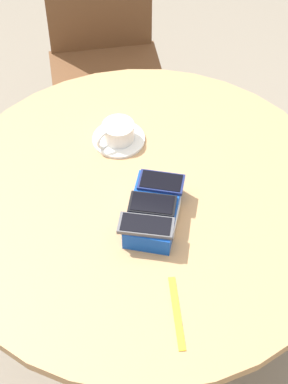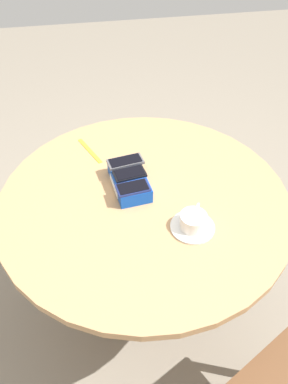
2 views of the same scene
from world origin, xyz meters
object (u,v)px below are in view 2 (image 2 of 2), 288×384
Objects in this scene: phone_black at (129,173)px; lanyard_strap at (90,151)px; saucer at (192,227)px; round_table at (144,213)px; coffee_cup at (193,220)px; phone_box at (129,181)px; phone_navy at (133,188)px; phone_gray at (125,162)px.

lanyard_strap is (-0.25, -0.13, -0.06)m from phone_black.
round_table is at bearing -144.06° from saucer.
coffee_cup is 0.60× the size of lanyard_strap.
saucer is at bearing 35.18° from phone_black.
phone_box is 1.52× the size of saucer.
phone_black is 0.08m from phone_navy.
lanyard_strap is at bearing -143.95° from phone_gray.
lanyard_strap is (-0.31, -0.18, 0.09)m from round_table.
phone_black reaches higher than phone_box.
phone_black is at bearing 142.71° from phone_box.
phone_black is 0.31m from saucer.
coffee_cup is 0.58m from lanyard_strap.
coffee_cup is (0.25, 0.18, -0.03)m from phone_black.
phone_black is (0.07, 0.00, -0.00)m from phone_gray.
phone_black is (-0.00, 0.00, 0.03)m from phone_box.
coffee_cup is at bearing 35.72° from phone_black.
phone_black is at bearing 3.91° from phone_gray.
saucer is 0.58m from lanyard_strap.
coffee_cup reaches higher than lanyard_strap.
phone_box is at bearing 27.43° from lanyard_strap.
phone_gray is 0.07m from phone_black.
coffee_cup is (0.18, 0.13, 0.13)m from round_table.
round_table is 0.14m from phone_box.
phone_navy is at bearing 2.04° from phone_box.
coffee_cup reaches higher than round_table.
phone_box is at bearing -143.95° from saucer.
phone_navy is at bearing 1.75° from phone_gray.
phone_navy is 0.65× the size of lanyard_strap.
phone_gray is (-0.07, -0.00, 0.03)m from phone_box.
phone_gray is 0.95× the size of saucer.
saucer is 0.03m from coffee_cup.
phone_navy is (0.15, 0.00, -0.00)m from phone_gray.
saucer is (0.18, 0.13, 0.10)m from round_table.
round_table is 0.25m from saucer.
phone_box is 1.98× the size of coffee_cup.
saucer is 0.79× the size of lanyard_strap.
round_table is 7.50× the size of phone_gray.
phone_black is (-0.07, -0.04, 0.15)m from round_table.
phone_navy is 0.25m from coffee_cup.
phone_gray reaches higher than phone_black.
phone_black is at bearing 179.80° from phone_navy.
phone_gray is 0.37m from saucer.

